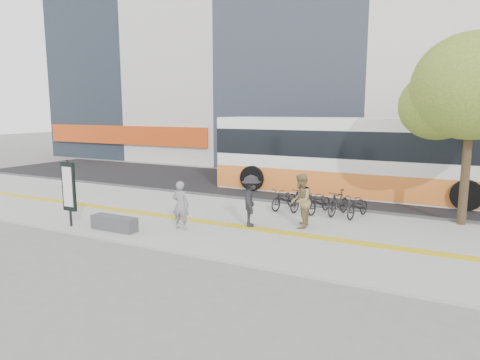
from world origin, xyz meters
The scene contains 13 objects.
ground centered at (0.00, 0.00, 0.00)m, with size 120.00×120.00×0.00m, color slate.
sidewalk centered at (0.00, 1.50, 0.04)m, with size 40.00×7.00×0.08m, color gray.
tactile_strip centered at (0.00, 1.00, 0.09)m, with size 40.00×0.45×0.01m, color gold.
street centered at (0.00, 9.00, 0.03)m, with size 40.00×8.00×0.06m, color black.
curb centered at (0.00, 5.00, 0.07)m, with size 40.00×0.25×0.14m, color #343436.
bench centered at (-2.60, -1.20, 0.30)m, with size 1.60×0.45×0.45m, color #343436.
signboard centered at (-4.20, -1.51, 1.37)m, with size 0.55×0.10×2.20m.
street_tree centered at (7.18, 4.82, 4.51)m, with size 4.40×3.80×6.31m.
bus centered at (2.80, 8.50, 1.69)m, with size 12.98×3.08×3.46m.
bicycle_row centered at (2.52, 4.00, 0.51)m, with size 3.68×1.66×0.92m.
seated_woman centered at (-0.80, -0.10, 0.86)m, with size 0.57×0.37×1.56m, color black.
pedestrian_tan centered at (2.54, 1.83, 0.96)m, with size 0.86×0.67×1.76m, color olive.
pedestrian_dark centered at (1.06, 1.21, 0.93)m, with size 1.10×0.63×1.70m, color black.
Camera 1 is at (7.00, -11.06, 3.83)m, focal length 32.02 mm.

